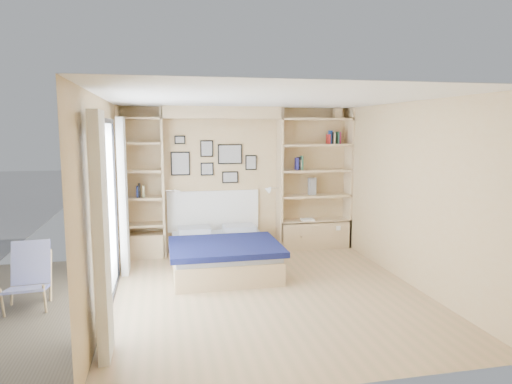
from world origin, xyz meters
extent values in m
plane|color=tan|center=(0.00, 0.00, 0.00)|extent=(4.50, 4.50, 0.00)
plane|color=tan|center=(0.00, 2.25, 1.25)|extent=(4.00, 0.00, 4.00)
plane|color=tan|center=(0.00, -2.25, 1.25)|extent=(4.00, 0.00, 4.00)
plane|color=tan|center=(-2.00, 0.00, 1.25)|extent=(0.00, 4.50, 4.50)
plane|color=tan|center=(2.00, 0.00, 1.25)|extent=(0.00, 4.50, 4.50)
plane|color=white|center=(0.00, 0.00, 2.50)|extent=(4.50, 4.50, 0.00)
cube|color=#DFBD86|center=(-1.30, 2.08, 1.25)|extent=(0.04, 0.35, 2.50)
cube|color=#DFBD86|center=(0.70, 2.08, 1.25)|extent=(0.04, 0.35, 2.50)
cube|color=#DFBD86|center=(-0.30, 2.08, 2.40)|extent=(2.00, 0.35, 0.20)
cube|color=#DFBD86|center=(1.98, 2.08, 1.25)|extent=(0.04, 0.35, 2.50)
cube|color=#DFBD86|center=(-1.98, 2.08, 1.25)|extent=(0.04, 0.35, 2.50)
cube|color=#DFBD86|center=(1.35, 2.08, 0.25)|extent=(1.30, 0.35, 0.50)
cube|color=#DFBD86|center=(-1.65, 2.08, 0.20)|extent=(0.70, 0.35, 0.40)
cube|color=black|center=(-1.97, 0.00, 2.23)|extent=(0.04, 2.08, 0.06)
cube|color=black|center=(-1.97, 0.00, 0.03)|extent=(0.04, 2.08, 0.06)
cube|color=black|center=(-1.97, -1.02, 1.10)|extent=(0.04, 0.06, 2.20)
cube|color=black|center=(-1.97, 1.02, 1.10)|extent=(0.04, 0.06, 2.20)
cube|color=silver|center=(-1.98, 0.00, 1.12)|extent=(0.01, 2.00, 2.20)
cube|color=white|center=(-1.88, -1.30, 1.15)|extent=(0.10, 0.45, 2.30)
cube|color=white|center=(-1.88, 1.30, 1.15)|extent=(0.10, 0.45, 2.30)
cube|color=#DFBD86|center=(1.35, 2.08, 0.50)|extent=(1.30, 0.35, 0.04)
cube|color=#DFBD86|center=(1.35, 2.08, 0.95)|extent=(1.30, 0.35, 0.04)
cube|color=#DFBD86|center=(1.35, 2.08, 1.40)|extent=(1.30, 0.35, 0.04)
cube|color=#DFBD86|center=(1.35, 2.08, 1.85)|extent=(1.30, 0.35, 0.04)
cube|color=#DFBD86|center=(1.35, 2.08, 2.30)|extent=(1.30, 0.35, 0.04)
cube|color=#DFBD86|center=(-1.65, 2.08, 0.55)|extent=(0.70, 0.35, 0.04)
cube|color=#DFBD86|center=(-1.65, 2.08, 1.00)|extent=(0.70, 0.35, 0.04)
cube|color=#DFBD86|center=(-1.65, 2.08, 1.45)|extent=(0.70, 0.35, 0.04)
cube|color=#DFBD86|center=(-1.65, 2.08, 1.90)|extent=(0.70, 0.35, 0.04)
cube|color=#DFBD86|center=(-1.65, 2.08, 2.30)|extent=(0.70, 0.35, 0.04)
cube|color=#DFBD86|center=(-0.45, 1.12, 0.16)|extent=(1.49, 1.86, 0.32)
cube|color=#ACB1BB|center=(-0.45, 1.12, 0.37)|extent=(1.45, 1.82, 0.10)
cube|color=#0F1443|center=(-0.45, 0.80, 0.44)|extent=(1.59, 1.30, 0.08)
cube|color=#ACB1BB|center=(-0.82, 1.74, 0.48)|extent=(0.51, 0.37, 0.12)
cube|color=#ACB1BB|center=(-0.08, 1.74, 0.48)|extent=(0.51, 0.37, 0.12)
cube|color=white|center=(-0.45, 2.22, 0.72)|extent=(1.59, 0.04, 0.70)
cube|color=black|center=(-1.00, 2.23, 1.55)|extent=(0.32, 0.02, 0.40)
cube|color=gray|center=(-1.00, 2.21, 1.55)|extent=(0.28, 0.01, 0.36)
cube|color=black|center=(-0.55, 2.23, 1.80)|extent=(0.22, 0.02, 0.28)
cube|color=gray|center=(-0.55, 2.21, 1.80)|extent=(0.18, 0.01, 0.24)
cube|color=black|center=(-0.55, 2.23, 1.45)|extent=(0.22, 0.02, 0.22)
cube|color=gray|center=(-0.55, 2.21, 1.45)|extent=(0.18, 0.01, 0.18)
cube|color=black|center=(-0.15, 2.23, 1.70)|extent=(0.42, 0.02, 0.34)
cube|color=gray|center=(-0.15, 2.21, 1.70)|extent=(0.38, 0.01, 0.30)
cube|color=black|center=(-0.15, 2.23, 1.30)|extent=(0.28, 0.02, 0.20)
cube|color=gray|center=(-0.15, 2.21, 1.30)|extent=(0.24, 0.01, 0.16)
cube|color=black|center=(0.22, 2.23, 1.55)|extent=(0.20, 0.02, 0.26)
cube|color=gray|center=(0.22, 2.21, 1.55)|extent=(0.16, 0.01, 0.22)
cube|color=black|center=(-1.00, 2.23, 1.95)|extent=(0.18, 0.02, 0.14)
cube|color=gray|center=(-1.00, 2.21, 1.95)|extent=(0.14, 0.01, 0.10)
cylinder|color=silver|center=(-1.16, 2.00, 1.12)|extent=(0.20, 0.02, 0.02)
cone|color=white|center=(-1.06, 2.00, 1.10)|extent=(0.13, 0.12, 0.15)
cylinder|color=silver|center=(0.56, 2.00, 1.12)|extent=(0.20, 0.02, 0.02)
cone|color=white|center=(0.46, 2.00, 1.10)|extent=(0.13, 0.12, 0.15)
cube|color=navy|center=(1.00, 2.07, 1.52)|extent=(0.03, 0.15, 0.21)
cube|color=black|center=(1.04, 2.07, 1.53)|extent=(0.03, 0.15, 0.23)
cube|color=#BFB28C|center=(1.05, 2.07, 1.51)|extent=(0.04, 0.15, 0.18)
cube|color=#26593F|center=(1.09, 2.07, 1.54)|extent=(0.03, 0.15, 0.24)
cube|color=#A51E1E|center=(1.58, 2.07, 1.95)|extent=(0.02, 0.15, 0.17)
cube|color=navy|center=(1.62, 2.07, 1.99)|extent=(0.03, 0.15, 0.23)
cube|color=black|center=(1.64, 2.07, 1.97)|extent=(0.03, 0.15, 0.20)
cube|color=tan|center=(1.67, 2.07, 1.96)|extent=(0.04, 0.15, 0.19)
cube|color=#26593F|center=(1.75, 2.07, 1.98)|extent=(0.03, 0.15, 0.21)
cube|color=#AA1D50|center=(1.77, 2.07, 1.98)|extent=(0.03, 0.15, 0.21)
cube|color=navy|center=(-1.71, 2.07, 1.11)|extent=(0.02, 0.15, 0.18)
cube|color=black|center=(-1.68, 2.07, 1.13)|extent=(0.03, 0.15, 0.23)
cube|color=beige|center=(-1.62, 2.07, 1.11)|extent=(0.03, 0.15, 0.19)
cube|color=#DFBD86|center=(1.74, 2.07, 2.40)|extent=(0.13, 0.13, 0.15)
cone|color=#DFBD86|center=(1.74, 2.07, 2.51)|extent=(0.20, 0.20, 0.08)
cube|color=slate|center=(1.30, 2.07, 1.12)|extent=(0.12, 0.12, 0.30)
cube|color=white|center=(1.20, 2.02, 0.54)|extent=(0.22, 0.16, 0.03)
cylinder|color=tan|center=(-3.10, -0.24, 0.20)|extent=(0.04, 0.13, 0.39)
cylinder|color=tan|center=(-2.67, -0.20, 0.20)|extent=(0.04, 0.13, 0.39)
cylinder|color=tan|center=(-3.15, 0.30, 0.30)|extent=(0.06, 0.32, 0.64)
cylinder|color=tan|center=(-2.72, 0.34, 0.30)|extent=(0.06, 0.32, 0.64)
cube|color=#2A30A3|center=(-2.90, -0.02, 0.28)|extent=(0.49, 0.58, 0.14)
cube|color=#2A30A3|center=(-2.94, 0.35, 0.49)|extent=(0.46, 0.25, 0.52)
camera|label=1|loc=(-1.33, -5.58, 2.13)|focal=32.00mm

